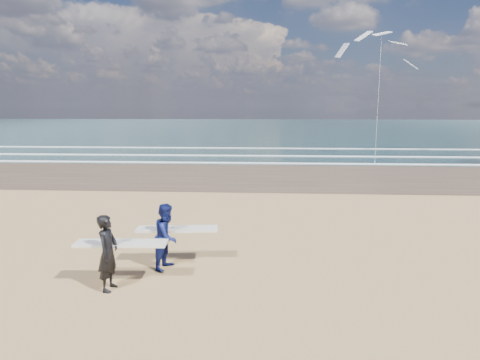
{
  "coord_description": "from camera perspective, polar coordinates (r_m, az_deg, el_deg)",
  "views": [
    {
      "loc": [
        3.99,
        -8.81,
        4.32
      ],
      "look_at": [
        3.07,
        6.0,
        1.71
      ],
      "focal_mm": 32.0,
      "sensor_mm": 36.0,
      "label": 1
    }
  ],
  "objects": [
    {
      "name": "ocean",
      "position": [
        82.49,
        14.83,
        6.65
      ],
      "size": [
        220.0,
        100.0,
        0.02
      ],
      "primitive_type": "cube",
      "color": "#183335",
      "rests_on": "ground"
    },
    {
      "name": "kite_1",
      "position": [
        36.47,
        18.11,
        13.06
      ],
      "size": [
        6.7,
        4.84,
        11.31
      ],
      "color": "slate",
      "rests_on": "ground"
    },
    {
      "name": "surfer_far",
      "position": [
        11.62,
        -9.58,
        -7.31
      ],
      "size": [
        2.24,
        1.22,
        1.77
      ],
      "color": "#0E154E",
      "rests_on": "ground"
    },
    {
      "name": "surfer_near",
      "position": [
        10.62,
        -16.98,
        -9.1
      ],
      "size": [
        2.22,
        1.01,
        1.82
      ],
      "color": "black",
      "rests_on": "ground"
    },
    {
      "name": "foam_breakers",
      "position": [
        40.45,
        26.87,
        2.84
      ],
      "size": [
        220.0,
        11.7,
        0.05
      ],
      "color": "white",
      "rests_on": "ground"
    }
  ]
}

